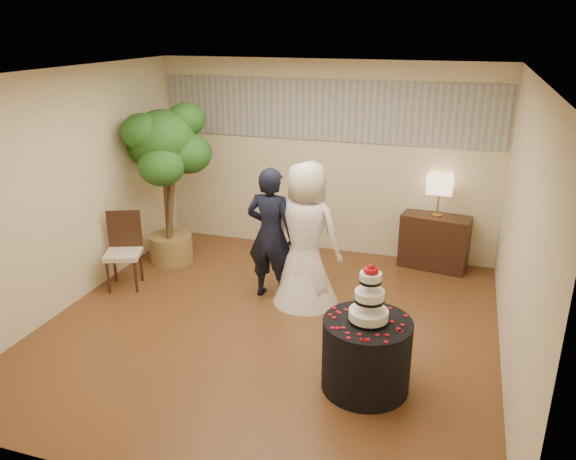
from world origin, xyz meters
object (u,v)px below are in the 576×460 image
(wedding_cake, at_px, (370,293))
(table_lamp, at_px, (439,196))
(bride, at_px, (306,234))
(side_chair, at_px, (123,252))
(console, at_px, (434,242))
(groom, at_px, (271,234))
(ficus_tree, at_px, (166,184))
(cake_table, at_px, (366,355))

(wedding_cake, distance_m, table_lamp, 3.09)
(bride, xyz_separation_m, side_chair, (-2.35, -0.33, -0.40))
(console, distance_m, table_lamp, 0.67)
(bride, height_order, side_chair, bride)
(groom, xyz_separation_m, side_chair, (-1.90, -0.34, -0.34))
(console, xyz_separation_m, side_chair, (-3.79, -1.87, 0.11))
(side_chair, bearing_deg, groom, -10.45)
(side_chair, bearing_deg, console, 5.84)
(groom, relative_size, bride, 0.94)
(ficus_tree, relative_size, side_chair, 2.33)
(side_chair, bearing_deg, table_lamp, 5.84)
(cake_table, relative_size, ficus_tree, 0.36)
(bride, bearing_deg, wedding_cake, 135.93)
(groom, height_order, ficus_tree, ficus_tree)
(cake_table, bearing_deg, groom, 134.06)
(cake_table, distance_m, side_chair, 3.59)
(cake_table, xyz_separation_m, wedding_cake, (0.00, 0.00, 0.64))
(console, xyz_separation_m, ficus_tree, (-3.64, -0.92, 0.77))
(table_lamp, height_order, ficus_tree, ficus_tree)
(wedding_cake, bearing_deg, groom, 134.06)
(bride, bearing_deg, cake_table, 135.93)
(groom, xyz_separation_m, wedding_cake, (1.48, -1.53, 0.15))
(console, xyz_separation_m, table_lamp, (0.00, 0.00, 0.67))
(bride, distance_m, table_lamp, 2.11)
(side_chair, bearing_deg, cake_table, -39.89)
(cake_table, relative_size, console, 0.90)
(table_lamp, bearing_deg, cake_table, -97.57)
(groom, xyz_separation_m, table_lamp, (1.88, 1.54, 0.22))
(table_lamp, xyz_separation_m, ficus_tree, (-3.64, -0.92, 0.09))
(bride, relative_size, cake_table, 2.15)
(cake_table, height_order, ficus_tree, ficus_tree)
(groom, height_order, bride, bride)
(bride, relative_size, side_chair, 1.80)
(groom, xyz_separation_m, cake_table, (1.48, -1.53, -0.48))
(groom, distance_m, side_chair, 1.96)
(bride, xyz_separation_m, console, (1.43, 1.55, -0.51))
(wedding_cake, height_order, side_chair, wedding_cake)
(bride, distance_m, ficus_tree, 2.31)
(groom, bearing_deg, cake_table, 136.63)
(bride, xyz_separation_m, cake_table, (1.03, -1.52, -0.54))
(ficus_tree, bearing_deg, wedding_cake, -33.58)
(bride, distance_m, cake_table, 1.91)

